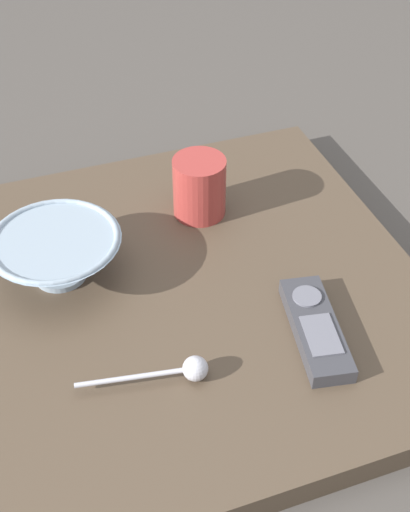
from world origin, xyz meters
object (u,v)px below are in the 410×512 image
at_px(cereal_bowl, 57,254).
at_px(tv_remote_near, 316,328).
at_px(teaspoon, 186,370).
at_px(coffee_mug, 199,187).

bearing_deg(cereal_bowl, tv_remote_near, -127.25).
bearing_deg(teaspoon, coffee_mug, -22.11).
relative_size(coffee_mug, teaspoon, 0.60).
height_order(cereal_bowl, coffee_mug, coffee_mug).
xyz_separation_m(cereal_bowl, coffee_mug, (0.07, -0.22, 0.01)).
xyz_separation_m(cereal_bowl, tv_remote_near, (-0.20, -0.27, -0.03)).
distance_m(coffee_mug, tv_remote_near, 0.28).
distance_m(cereal_bowl, teaspoon, 0.24).
bearing_deg(tv_remote_near, coffee_mug, 10.98).
height_order(teaspoon, tv_remote_near, teaspoon).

